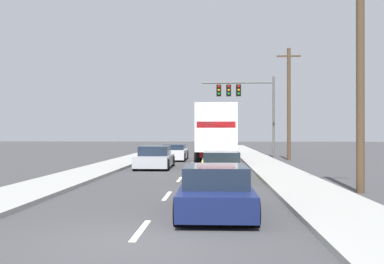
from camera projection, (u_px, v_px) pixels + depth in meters
The scene contains 12 objects.
ground_plane at pixel (195, 160), 33.06m from camera, with size 140.00×140.00×0.00m, color #3D3D3F.
sidewalk_right at pixel (265, 164), 27.81m from camera, with size 2.46×80.00×0.14m, color #9E9E99.
sidewalk_left at pixel (118, 163), 28.32m from camera, with size 2.46×80.00×0.14m, color #9E9E99.
lane_markings at pixel (194, 161), 31.56m from camera, with size 0.14×57.00×0.01m.
car_white at pixel (175, 153), 32.43m from camera, with size 1.84×4.43×1.21m.
car_silver at pixel (155, 158), 25.16m from camera, with size 2.02×4.42×1.30m.
box_truck at pixel (216, 131), 28.28m from camera, with size 2.70×7.66×3.82m.
car_yellow at pixel (221, 167), 19.04m from camera, with size 1.91×4.25×1.23m.
car_navy at pixel (216, 191), 11.03m from camera, with size 1.93×4.30×1.23m.
traffic_signal_mast at pixel (241, 96), 36.23m from camera, with size 6.10×0.69×6.79m.
utility_pole_near at pixel (360, 67), 14.75m from camera, with size 1.80×0.28×8.38m.
utility_pole_mid at pixel (289, 102), 32.72m from camera, with size 1.80×0.28×8.49m.
Camera 1 is at (1.56, -8.03, 2.05)m, focal length 40.42 mm.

